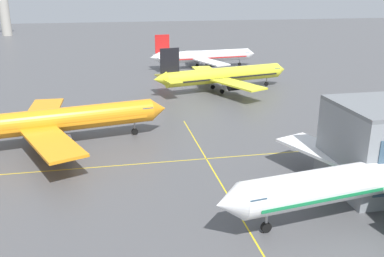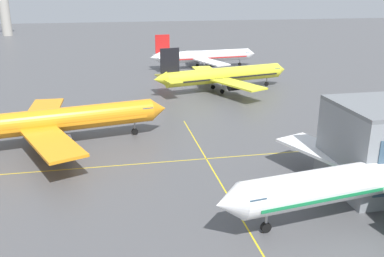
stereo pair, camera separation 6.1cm
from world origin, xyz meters
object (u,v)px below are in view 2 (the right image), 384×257
at_px(airliner_second_row, 50,121).
at_px(airliner_third_row, 223,75).
at_px(airliner_front_gate, 376,177).
at_px(airliner_far_left_stand, 204,56).

distance_m(airliner_second_row, airliner_third_row, 50.74).
bearing_deg(airliner_third_row, airliner_front_gate, -88.36).
distance_m(airliner_second_row, airliner_far_left_stand, 76.63).
height_order(airliner_second_row, airliner_third_row, airliner_second_row).
xyz_separation_m(airliner_front_gate, airliner_far_left_stand, (0.42, 95.12, -0.48)).
bearing_deg(airliner_far_left_stand, airliner_front_gate, -90.25).
relative_size(airliner_second_row, airliner_far_left_stand, 1.11).
height_order(airliner_front_gate, airliner_second_row, airliner_front_gate).
distance_m(airliner_front_gate, airliner_third_row, 63.09).
bearing_deg(airliner_front_gate, airliner_far_left_stand, 89.75).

